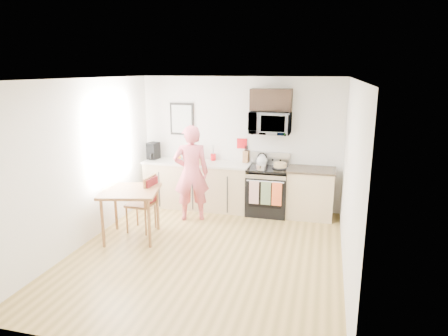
% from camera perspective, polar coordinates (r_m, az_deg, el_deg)
% --- Properties ---
extents(floor, '(4.60, 4.60, 0.00)m').
position_cam_1_polar(floor, '(6.22, -2.52, -12.09)').
color(floor, olive).
rests_on(floor, ground).
extents(back_wall, '(4.00, 0.04, 2.60)m').
position_cam_1_polar(back_wall, '(7.95, 2.25, 3.55)').
color(back_wall, white).
rests_on(back_wall, floor).
extents(front_wall, '(4.00, 0.04, 2.60)m').
position_cam_1_polar(front_wall, '(3.75, -13.23, -8.81)').
color(front_wall, white).
rests_on(front_wall, floor).
extents(left_wall, '(0.04, 4.60, 2.60)m').
position_cam_1_polar(left_wall, '(6.63, -19.40, 0.69)').
color(left_wall, white).
rests_on(left_wall, floor).
extents(right_wall, '(0.04, 4.60, 2.60)m').
position_cam_1_polar(right_wall, '(5.54, 17.53, -1.67)').
color(right_wall, white).
rests_on(right_wall, floor).
extents(ceiling, '(4.00, 4.60, 0.04)m').
position_cam_1_polar(ceiling, '(5.60, -2.81, 12.60)').
color(ceiling, silver).
rests_on(ceiling, back_wall).
extents(window, '(0.06, 1.40, 1.50)m').
position_cam_1_polar(window, '(7.23, -15.82, 4.01)').
color(window, white).
rests_on(window, left_wall).
extents(cabinet_left, '(2.10, 0.60, 0.90)m').
position_cam_1_polar(cabinet_left, '(8.07, -3.82, -2.51)').
color(cabinet_left, '#CEB384').
rests_on(cabinet_left, floor).
extents(countertop_left, '(2.14, 0.64, 0.04)m').
position_cam_1_polar(countertop_left, '(7.95, -3.88, 0.74)').
color(countertop_left, beige).
rests_on(countertop_left, cabinet_left).
extents(cabinet_right, '(0.84, 0.60, 0.90)m').
position_cam_1_polar(cabinet_right, '(7.69, 12.19, -3.64)').
color(cabinet_right, '#CEB384').
rests_on(cabinet_right, floor).
extents(countertop_right, '(0.88, 0.64, 0.04)m').
position_cam_1_polar(countertop_right, '(7.56, 12.37, -0.24)').
color(countertop_right, black).
rests_on(countertop_right, cabinet_right).
extents(range, '(0.76, 0.70, 1.16)m').
position_cam_1_polar(range, '(7.74, 6.24, -3.40)').
color(range, black).
rests_on(range, floor).
extents(microwave, '(0.76, 0.51, 0.42)m').
position_cam_1_polar(microwave, '(7.56, 6.63, 6.46)').
color(microwave, '#B2B2B6').
rests_on(microwave, back_wall).
extents(upper_cabinet, '(0.76, 0.35, 0.40)m').
position_cam_1_polar(upper_cabinet, '(7.56, 6.76, 9.66)').
color(upper_cabinet, black).
rests_on(upper_cabinet, back_wall).
extents(wall_art, '(0.50, 0.04, 0.65)m').
position_cam_1_polar(wall_art, '(8.20, -6.03, 6.98)').
color(wall_art, black).
rests_on(wall_art, back_wall).
extents(wall_trivet, '(0.20, 0.02, 0.20)m').
position_cam_1_polar(wall_trivet, '(7.93, 2.58, 3.52)').
color(wall_trivet, '#A60E13').
rests_on(wall_trivet, back_wall).
extents(person, '(0.76, 0.63, 1.77)m').
position_cam_1_polar(person, '(7.30, -4.70, -0.74)').
color(person, '#DA3B4F').
rests_on(person, floor).
extents(dining_table, '(0.93, 0.93, 0.83)m').
position_cam_1_polar(dining_table, '(6.67, -13.23, -3.85)').
color(dining_table, brown).
rests_on(dining_table, floor).
extents(chair, '(0.48, 0.43, 0.99)m').
position_cam_1_polar(chair, '(6.91, -10.86, -3.95)').
color(chair, brown).
rests_on(chair, floor).
extents(knife_block, '(0.12, 0.16, 0.23)m').
position_cam_1_polar(knife_block, '(7.89, 3.18, 1.65)').
color(knife_block, brown).
rests_on(knife_block, countertop_left).
extents(utensil_crock, '(0.11, 0.11, 0.32)m').
position_cam_1_polar(utensil_crock, '(8.05, -1.56, 2.00)').
color(utensil_crock, '#A60E13').
rests_on(utensil_crock, countertop_left).
extents(fruit_bowl, '(0.22, 0.22, 0.10)m').
position_cam_1_polar(fruit_bowl, '(8.13, -6.43, 1.40)').
color(fruit_bowl, silver).
rests_on(fruit_bowl, countertop_left).
extents(milk_carton, '(0.13, 0.13, 0.28)m').
position_cam_1_polar(milk_carton, '(8.06, -4.30, 2.08)').
color(milk_carton, tan).
rests_on(milk_carton, countertop_left).
extents(coffee_maker, '(0.24, 0.31, 0.34)m').
position_cam_1_polar(coffee_maker, '(8.28, -10.09, 2.36)').
color(coffee_maker, black).
rests_on(coffee_maker, countertop_left).
extents(bread_bag, '(0.36, 0.27, 0.12)m').
position_cam_1_polar(bread_bag, '(7.75, -4.32, 0.98)').
color(bread_bag, tan).
rests_on(bread_bag, countertop_left).
extents(cake, '(0.30, 0.30, 0.10)m').
position_cam_1_polar(cake, '(7.56, 8.02, 0.34)').
color(cake, black).
rests_on(cake, range).
extents(kettle, '(0.21, 0.21, 0.26)m').
position_cam_1_polar(kettle, '(7.67, 5.45, 1.10)').
color(kettle, silver).
rests_on(kettle, range).
extents(pot, '(0.19, 0.33, 0.10)m').
position_cam_1_polar(pot, '(7.40, 5.31, 0.14)').
color(pot, '#B2B2B6').
rests_on(pot, range).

